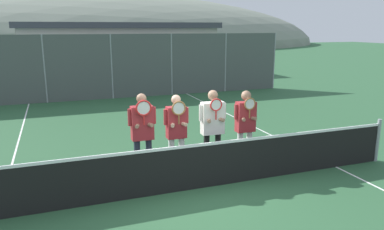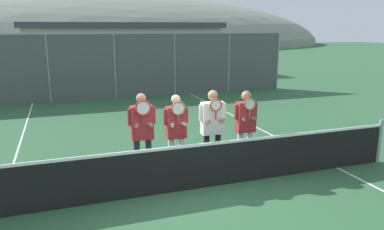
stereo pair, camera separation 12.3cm
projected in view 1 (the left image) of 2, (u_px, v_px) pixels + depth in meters
ground_plane at (193, 189)px, 7.52m from camera, size 120.00×120.00×0.00m
hill_distant at (67, 46)px, 64.61m from camera, size 93.47×51.93×18.18m
clubhouse_building at (119, 48)px, 25.86m from camera, size 13.04×5.50×3.47m
fence_back at (112, 67)px, 16.76m from camera, size 16.94×0.06×2.88m
tennis_net at (193, 166)px, 7.41m from camera, size 9.57×0.09×1.05m
court_line_left_sideline at (13, 161)px, 9.06m from camera, size 0.05×16.00×0.01m
court_line_right_sideline at (268, 133)px, 11.46m from camera, size 0.05×16.00×0.01m
player_leftmost at (142, 130)px, 7.74m from camera, size 0.59×0.34×1.87m
player_center_left at (176, 129)px, 7.98m from camera, size 0.55×0.34×1.80m
player_center_right at (213, 124)px, 8.16m from camera, size 0.63×0.34×1.86m
player_rightmost at (245, 123)px, 8.45m from camera, size 0.56×0.34×1.81m
car_far_left at (10, 73)px, 18.70m from camera, size 4.15×2.01×1.80m
car_left_of_center at (109, 70)px, 20.05m from camera, size 4.35×2.09×1.80m
car_center at (197, 67)px, 21.52m from camera, size 4.44×2.01×1.80m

